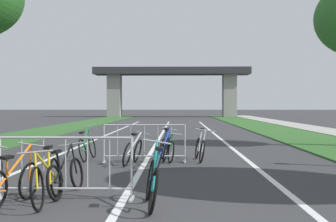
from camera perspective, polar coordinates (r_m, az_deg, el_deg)
The scene contains 18 objects.
grass_verge_left at distance 32.65m, azimuth -12.50°, elevation -1.99°, with size 3.34×68.89×0.05m, color #2D5B26.
grass_verge_right at distance 32.26m, azimuth 12.00°, elevation -2.02°, with size 3.34×68.89×0.05m, color #2D5B26.
sidewalk_path_right at distance 32.90m, azimuth 16.82°, elevation -1.96°, with size 2.28×68.89×0.08m, color #9E9B93.
lane_stripe_center at distance 23.48m, azimuth -0.91°, elevation -3.09°, with size 0.14×39.86×0.01m, color silver.
lane_stripe_right_lane at distance 23.54m, azimuth 6.09°, elevation -3.08°, with size 0.14×39.86×0.01m, color silver.
lane_stripe_left_lane at distance 23.77m, azimuth -7.85°, elevation -3.05°, with size 0.14×39.86×0.01m, color silver.
overpass_bridge at distance 60.51m, azimuth 0.47°, elevation 3.76°, with size 20.33×3.88×6.47m.
crowd_barrier_nearest at distance 7.90m, azimuth -12.59°, elevation -6.95°, with size 2.27×0.44×1.05m.
crowd_barrier_second at distance 12.57m, azimuth -2.95°, elevation -4.07°, with size 2.28×0.52×1.05m.
bicycle_green_0 at distance 12.96m, azimuth -0.13°, elevation -4.65°, with size 0.68×1.63×0.93m.
bicycle_orange_1 at distance 7.62m, azimuth -18.63°, elevation -8.50°, with size 0.59×1.57×0.96m.
bicycle_silver_2 at distance 12.22m, azimuth -4.37°, elevation -4.99°, with size 0.68×1.63×0.89m.
bicycle_black_4 at distance 8.29m, azimuth -12.54°, elevation -7.83°, with size 0.49×1.65×0.90m.
bicycle_yellow_5 at distance 7.64m, azimuth -14.81°, elevation -8.29°, with size 0.53×1.77×0.91m.
bicycle_white_6 at distance 12.99m, azimuth 3.98°, elevation -4.63°, with size 0.54×1.63×0.95m.
bicycle_blue_8 at distance 11.96m, azimuth -0.57°, elevation -4.95°, with size 0.57×1.80×1.00m.
bicycle_teal_9 at distance 7.13m, azimuth -1.98°, elevation -8.89°, with size 0.46×1.66×1.03m.
bicycle_green_10 at distance 13.38m, azimuth -9.98°, elevation -4.43°, with size 0.45×1.74×1.00m.
Camera 1 is at (0.92, -3.48, 1.57)m, focal length 49.15 mm.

